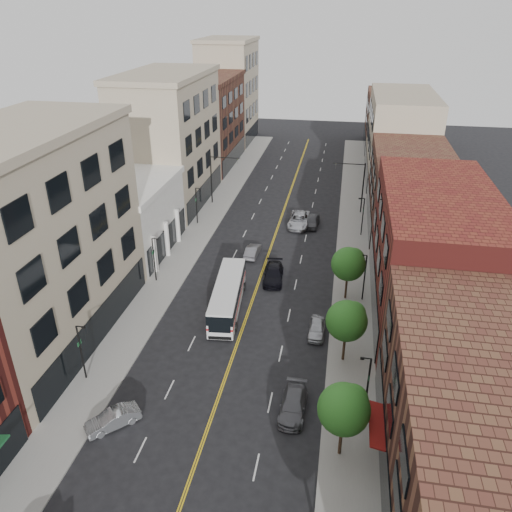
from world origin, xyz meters
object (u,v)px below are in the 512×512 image
Objects in this scene: car_parked_mid at (293,405)px; car_lane_b at (299,220)px; car_angle_b at (113,419)px; car_parked_far at (317,328)px; car_lane_behind at (253,251)px; car_lane_a at (273,274)px; city_bus at (228,294)px; car_lane_c at (312,221)px.

car_lane_b is at bearing 96.25° from car_parked_mid.
car_parked_mid is at bearing -84.39° from car_lane_b.
car_parked_far is (13.52, 13.74, -0.00)m from car_angle_b.
car_parked_far is 24.82m from car_lane_b.
car_parked_far is at bearing 123.03° from car_lane_behind.
car_lane_a is 15.43m from car_lane_b.
city_bus is 2.82× the size of car_lane_behind.
city_bus is 9.37m from car_parked_far.
car_lane_c is at bearing 74.12° from car_lane_a.
car_lane_b is (-3.08, 34.55, 0.16)m from car_parked_mid.
city_bus is 22.32m from car_lane_b.
city_bus is 2.17× the size of car_lane_a.
car_parked_far is 0.87× the size of car_lane_c.
car_lane_c reaches higher than car_angle_b.
car_parked_far is 0.63× the size of car_lane_b.
car_angle_b is 0.85× the size of car_parked_mid.
city_bus reaches higher than car_lane_b.
car_lane_behind reaches higher than car_parked_far.
car_lane_a is (-4.30, 19.17, 0.08)m from car_parked_mid.
city_bus is at bearing 122.87° from car_parked_mid.
car_lane_behind is at bearing -113.70° from car_lane_b.
car_parked_mid is (7.89, -12.77, -0.97)m from city_bus.
car_lane_c is at bearing 67.79° from city_bus.
car_lane_a is at bearing -96.62° from car_lane_c.
car_angle_b is 39.35m from car_lane_b.
car_parked_far is (1.03, 10.08, -0.03)m from car_parked_mid.
car_lane_behind is 11.94m from car_lane_c.
car_lane_c is (6.60, 21.87, -0.91)m from city_bus.
car_lane_b is 1.80m from car_lane_c.
car_lane_a reaches higher than car_angle_b.
car_parked_mid is 1.22× the size of car_parked_far.
car_lane_b is at bearing 122.20° from car_angle_b.
car_angle_b is 0.91× the size of car_lane_c.
car_lane_behind is at bearing 83.16° from city_bus.
city_bus is 22.87m from car_lane_c.
car_lane_behind is 0.67× the size of car_lane_b.
city_bus reaches higher than car_lane_c.
car_lane_c is (11.19, 38.30, 0.09)m from car_angle_b.
car_lane_c is (-2.32, 24.56, 0.09)m from car_parked_far.
car_parked_mid is at bearing -82.23° from car_lane_a.
car_parked_far is at bearing 85.29° from car_parked_mid.
city_bus is at bearing -124.14° from car_lane_a.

